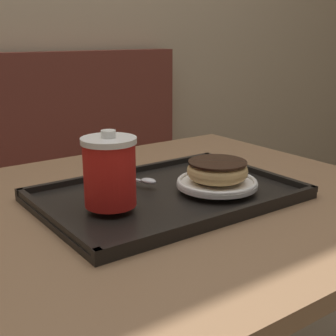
% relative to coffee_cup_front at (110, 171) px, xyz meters
% --- Properties ---
extents(booth_bench, '(1.68, 0.44, 1.00)m').
position_rel_coffee_cup_front_xyz_m(booth_bench, '(0.03, 0.89, -0.52)').
color(booth_bench, brown).
rests_on(booth_bench, ground_plane).
extents(cafe_table, '(0.96, 0.82, 0.75)m').
position_rel_coffee_cup_front_xyz_m(cafe_table, '(0.14, 0.03, -0.26)').
color(cafe_table, '#846042').
rests_on(cafe_table, ground_plane).
extents(serving_tray, '(0.49, 0.34, 0.02)m').
position_rel_coffee_cup_front_xyz_m(serving_tray, '(0.14, 0.02, -0.08)').
color(serving_tray, black).
rests_on(serving_tray, cafe_table).
extents(coffee_cup_front, '(0.10, 0.10, 0.13)m').
position_rel_coffee_cup_front_xyz_m(coffee_cup_front, '(0.00, 0.00, 0.00)').
color(coffee_cup_front, red).
rests_on(coffee_cup_front, serving_tray).
extents(plate_with_chocolate_donut, '(0.16, 0.16, 0.01)m').
position_rel_coffee_cup_front_xyz_m(plate_with_chocolate_donut, '(0.22, -0.03, -0.05)').
color(plate_with_chocolate_donut, white).
rests_on(plate_with_chocolate_donut, serving_tray).
extents(donut_chocolate_glazed, '(0.12, 0.12, 0.04)m').
position_rel_coffee_cup_front_xyz_m(donut_chocolate_glazed, '(0.22, -0.03, -0.03)').
color(donut_chocolate_glazed, '#DBB270').
rests_on(donut_chocolate_glazed, plate_with_chocolate_donut).
extents(spoon, '(0.07, 0.15, 0.01)m').
position_rel_coffee_cup_front_xyz_m(spoon, '(0.11, 0.09, -0.06)').
color(spoon, silver).
rests_on(spoon, serving_tray).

